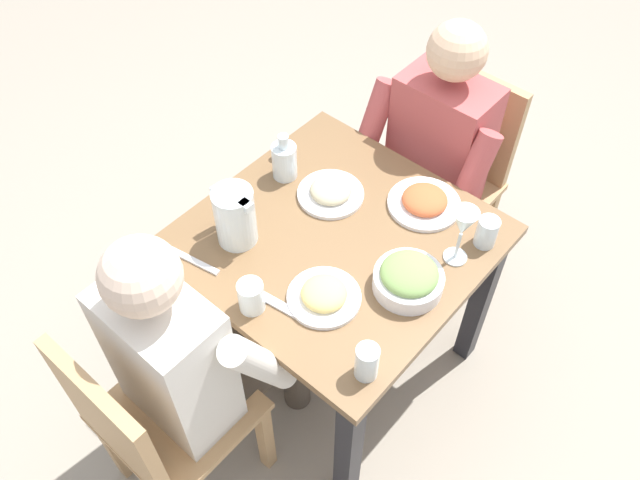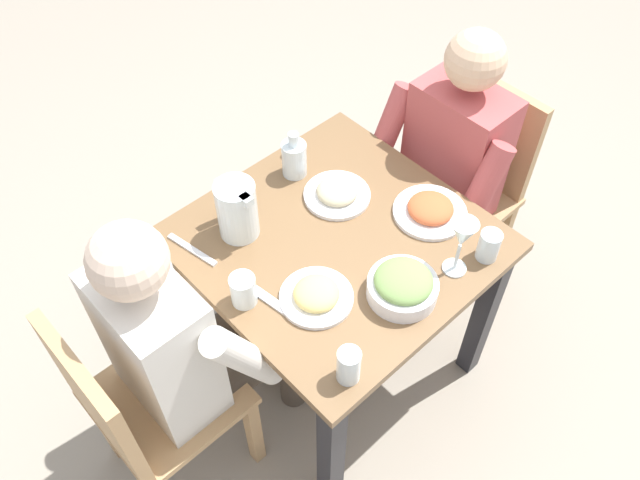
% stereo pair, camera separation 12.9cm
% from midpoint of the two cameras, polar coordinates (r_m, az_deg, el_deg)
% --- Properties ---
extents(ground_plane, '(8.00, 8.00, 0.00)m').
position_cam_midpoint_polar(ground_plane, '(2.55, 2.63, -10.42)').
color(ground_plane, gray).
extents(dining_table, '(0.83, 0.83, 0.73)m').
position_cam_midpoint_polar(dining_table, '(2.05, 3.22, -2.29)').
color(dining_table, brown).
rests_on(dining_table, ground_plane).
extents(chair_near, '(0.40, 0.40, 0.86)m').
position_cam_midpoint_polar(chair_near, '(2.53, 14.08, 5.18)').
color(chair_near, tan).
rests_on(chair_near, ground_plane).
extents(chair_far, '(0.40, 0.40, 0.86)m').
position_cam_midpoint_polar(chair_far, '(1.97, -13.63, -14.00)').
color(chair_far, tan).
rests_on(chair_far, ground_plane).
extents(diner_near, '(0.48, 0.53, 1.15)m').
position_cam_midpoint_polar(diner_near, '(2.31, 11.69, 5.36)').
color(diner_near, '#B24C4C').
rests_on(diner_near, ground_plane).
extents(diner_far, '(0.48, 0.53, 1.15)m').
position_cam_midpoint_polar(diner_far, '(1.88, -9.34, -8.48)').
color(diner_far, silver).
rests_on(diner_far, ground_plane).
extents(water_pitcher, '(0.16, 0.12, 0.19)m').
position_cam_midpoint_polar(water_pitcher, '(1.90, -5.34, 2.59)').
color(water_pitcher, silver).
rests_on(water_pitcher, dining_table).
extents(salad_bowl, '(0.20, 0.20, 0.09)m').
position_cam_midpoint_polar(salad_bowl, '(1.81, 9.27, -4.01)').
color(salad_bowl, white).
rests_on(salad_bowl, dining_table).
extents(plate_beans, '(0.21, 0.21, 0.05)m').
position_cam_midpoint_polar(plate_beans, '(2.05, 3.31, 4.06)').
color(plate_beans, white).
rests_on(plate_beans, dining_table).
extents(plate_fries, '(0.21, 0.21, 0.05)m').
position_cam_midpoint_polar(plate_fries, '(1.80, 1.75, -4.90)').
color(plate_fries, white).
rests_on(plate_fries, dining_table).
extents(plate_rice_curry, '(0.23, 0.23, 0.05)m').
position_cam_midpoint_polar(plate_rice_curry, '(2.04, 11.39, 2.53)').
color(plate_rice_curry, white).
rests_on(plate_rice_curry, dining_table).
extents(water_glass_center, '(0.07, 0.07, 0.10)m').
position_cam_midpoint_polar(water_glass_center, '(1.77, -4.64, -4.45)').
color(water_glass_center, silver).
rests_on(water_glass_center, dining_table).
extents(water_glass_far_right, '(0.06, 0.06, 0.11)m').
position_cam_midpoint_polar(water_glass_far_right, '(1.65, 4.80, -10.94)').
color(water_glass_far_right, silver).
rests_on(water_glass_far_right, dining_table).
extents(water_glass_near_right, '(0.06, 0.06, 0.10)m').
position_cam_midpoint_polar(water_glass_near_right, '(1.94, 16.36, -0.55)').
color(water_glass_near_right, silver).
rests_on(water_glass_near_right, dining_table).
extents(wine_glass, '(0.08, 0.08, 0.20)m').
position_cam_midpoint_polar(wine_glass, '(1.82, 14.29, 0.18)').
color(wine_glass, silver).
rests_on(wine_glass, dining_table).
extents(oil_carafe, '(0.08, 0.08, 0.16)m').
position_cam_midpoint_polar(oil_carafe, '(2.09, -0.48, 6.94)').
color(oil_carafe, silver).
rests_on(oil_carafe, dining_table).
extents(salt_shaker, '(0.03, 0.03, 0.05)m').
position_cam_midpoint_polar(salt_shaker, '(2.18, -0.79, 7.97)').
color(salt_shaker, white).
rests_on(salt_shaker, dining_table).
extents(fork_near, '(0.17, 0.05, 0.01)m').
position_cam_midpoint_polar(fork_near, '(1.80, -2.14, -5.50)').
color(fork_near, silver).
rests_on(fork_near, dining_table).
extents(knife_near, '(0.19, 0.05, 0.01)m').
position_cam_midpoint_polar(knife_near, '(1.94, -9.23, -0.91)').
color(knife_near, silver).
rests_on(knife_near, dining_table).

